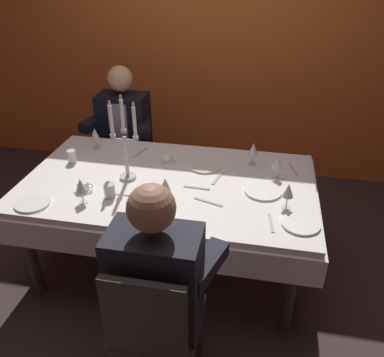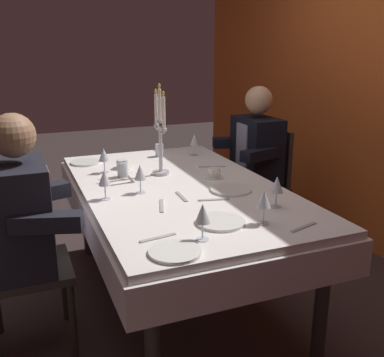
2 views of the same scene
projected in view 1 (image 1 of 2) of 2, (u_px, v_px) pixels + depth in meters
The scene contains 27 objects.
ground_plane at pixel (171, 265), 2.97m from camera, with size 12.00×12.00×0.00m, color #362B2A.
back_wall at pixel (209, 36), 3.69m from camera, with size 6.00×0.12×2.70m, color #D45F25.
dining_table at pixel (169, 195), 2.65m from camera, with size 1.94×1.14×0.74m.
candelabra at pixel (125, 146), 2.50m from camera, with size 0.19×0.11×0.57m.
dinner_plate_0 at pixel (205, 165), 2.76m from camera, with size 0.24×0.24×0.01m, color white.
dinner_plate_1 at pixel (33, 203), 2.35m from camera, with size 0.21×0.21×0.01m, color white.
dinner_plate_2 at pixel (263, 191), 2.47m from camera, with size 0.23×0.23×0.01m, color white.
dinner_plate_3 at pixel (301, 224), 2.17m from camera, with size 0.22×0.22×0.01m, color white.
wine_glass_0 at pixel (95, 134), 2.95m from camera, with size 0.07×0.07×0.16m.
wine_glass_1 at pixel (253, 150), 2.73m from camera, with size 0.07×0.07×0.16m.
wine_glass_2 at pixel (278, 163), 2.55m from camera, with size 0.07×0.07×0.16m.
wine_glass_3 at pixel (81, 186), 2.31m from camera, with size 0.07×0.07×0.16m.
wine_glass_4 at pixel (288, 191), 2.26m from camera, with size 0.07×0.07×0.16m.
wine_glass_5 at pixel (165, 185), 2.32m from camera, with size 0.07×0.07×0.16m.
wine_glass_6 at pixel (162, 205), 2.14m from camera, with size 0.07×0.07×0.16m.
water_tumbler_0 at pixel (72, 156), 2.79m from camera, with size 0.06×0.06×0.09m, color silver.
water_tumbler_1 at pixel (109, 191), 2.39m from camera, with size 0.07×0.07×0.09m, color silver.
coffee_cup_0 at pixel (167, 158), 2.81m from camera, with size 0.13×0.12×0.06m.
coffee_cup_1 at pixel (83, 186), 2.47m from camera, with size 0.13×0.12×0.06m.
knife_0 at pixel (208, 202), 2.37m from camera, with size 0.19×0.02×0.01m, color #B7B7BC.
fork_1 at pixel (271, 223), 2.19m from camera, with size 0.17×0.02×0.01m, color #B7B7BC.
knife_2 at pixel (140, 153), 2.94m from camera, with size 0.19×0.02×0.01m, color #B7B7BC.
fork_3 at pixel (217, 178), 2.61m from camera, with size 0.17×0.02×0.01m, color #B7B7BC.
fork_4 at pixel (197, 188), 2.51m from camera, with size 0.17×0.02×0.01m, color #B7B7BC.
spoon_5 at pixel (293, 169), 2.71m from camera, with size 0.17×0.02×0.01m, color #B7B7BC.
seated_diner_0 at pixel (124, 123), 3.45m from camera, with size 0.63×0.48×1.24m.
seated_diner_1 at pixel (155, 280), 1.82m from camera, with size 0.63×0.48×1.24m.
Camera 1 is at (0.58, -2.16, 2.06)m, focal length 36.80 mm.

